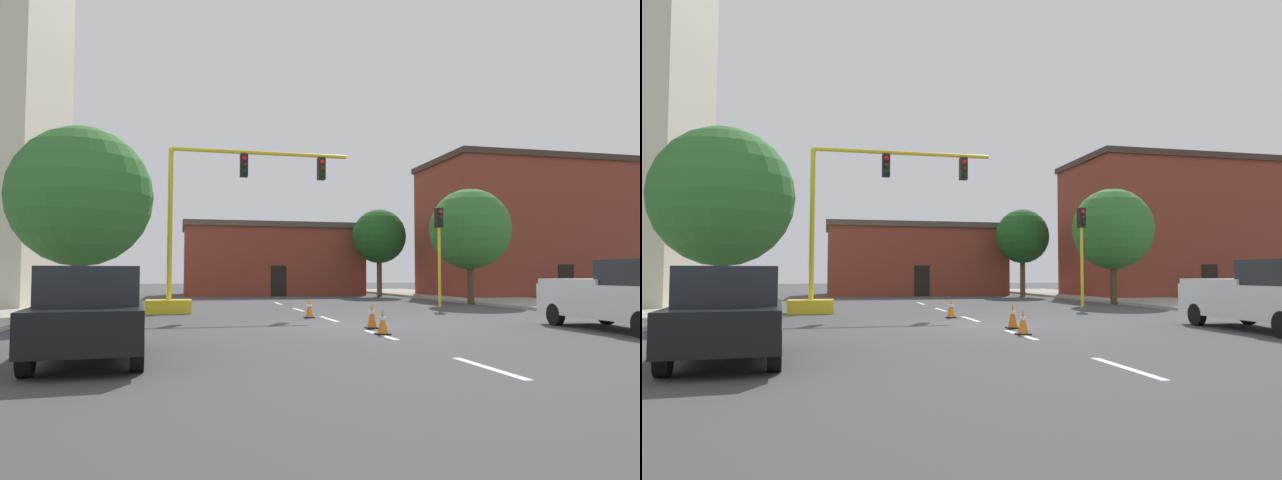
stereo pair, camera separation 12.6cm
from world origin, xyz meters
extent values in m
plane|color=#424244|center=(0.00, 0.00, 0.00)|extent=(160.00, 160.00, 0.00)
cube|color=#9E998E|center=(12.92, 8.00, 0.07)|extent=(6.00, 56.00, 0.14)
cube|color=silver|center=(0.00, -8.50, 0.00)|extent=(0.16, 2.40, 0.01)
cube|color=silver|center=(0.00, -3.00, 0.00)|extent=(0.16, 2.40, 0.01)
cube|color=silver|center=(0.00, 2.50, 0.00)|extent=(0.16, 2.40, 0.01)
cube|color=silver|center=(0.00, 8.00, 0.00)|extent=(0.16, 2.40, 0.01)
cube|color=silver|center=(0.00, 13.50, 0.00)|extent=(0.16, 2.40, 0.01)
cube|color=brown|center=(1.67, 27.26, 2.50)|extent=(13.18, 7.55, 5.00)
cube|color=#4C4238|center=(1.67, 27.26, 5.20)|extent=(13.48, 7.85, 0.40)
cube|color=black|center=(1.67, 23.46, 1.10)|extent=(1.10, 0.06, 2.20)
cube|color=brown|center=(18.83, 18.86, 4.55)|extent=(13.92, 8.08, 9.11)
cube|color=#3D2D23|center=(18.83, 18.86, 9.31)|extent=(14.22, 8.38, 0.40)
cube|color=black|center=(18.83, 14.79, 1.10)|extent=(1.10, 0.06, 2.20)
cube|color=yellow|center=(-5.59, 6.79, 0.28)|extent=(1.80, 1.20, 0.55)
cylinder|color=yellow|center=(-5.59, 6.79, 3.65)|extent=(0.20, 0.20, 6.20)
cylinder|color=yellow|center=(-1.85, 6.79, 6.75)|extent=(7.49, 0.16, 0.16)
cube|color=black|center=(-2.60, 6.79, 6.18)|extent=(0.32, 0.36, 0.95)
sphere|color=red|center=(-2.60, 6.60, 6.45)|extent=(0.20, 0.20, 0.20)
sphere|color=#38280A|center=(-2.60, 6.60, 6.17)|extent=(0.20, 0.20, 0.20)
sphere|color=black|center=(-2.60, 6.60, 5.89)|extent=(0.20, 0.20, 0.20)
cube|color=black|center=(0.77, 6.79, 6.18)|extent=(0.32, 0.36, 0.95)
sphere|color=red|center=(0.77, 6.60, 6.45)|extent=(0.20, 0.20, 0.20)
sphere|color=#38280A|center=(0.77, 6.60, 6.17)|extent=(0.20, 0.20, 0.20)
sphere|color=black|center=(0.77, 6.60, 5.89)|extent=(0.20, 0.20, 0.20)
cylinder|color=yellow|center=(7.04, 8.37, 2.40)|extent=(0.14, 0.14, 4.80)
cube|color=black|center=(7.04, 8.37, 4.33)|extent=(0.32, 0.36, 0.95)
sphere|color=red|center=(7.04, 8.18, 4.60)|extent=(0.20, 0.20, 0.20)
sphere|color=#38280A|center=(7.04, 8.18, 4.32)|extent=(0.20, 0.20, 0.20)
sphere|color=black|center=(7.04, 8.18, 4.04)|extent=(0.20, 0.20, 0.20)
cylinder|color=brown|center=(-8.67, 4.63, 1.25)|extent=(0.36, 0.36, 2.49)
sphere|color=#33702D|center=(-8.67, 4.63, 4.39)|extent=(5.04, 5.04, 5.04)
cylinder|color=brown|center=(8.52, 21.33, 1.42)|extent=(0.36, 0.36, 2.83)
sphere|color=#1E511E|center=(8.52, 21.33, 4.27)|extent=(3.82, 3.82, 3.82)
cylinder|color=#4C3823|center=(9.80, 10.45, 1.19)|extent=(0.36, 0.36, 2.38)
sphere|color=#33702D|center=(9.80, 10.45, 3.99)|extent=(4.29, 4.29, 4.29)
cube|color=white|center=(7.06, -3.51, 0.81)|extent=(2.18, 5.47, 0.95)
cube|color=white|center=(7.11, -2.33, 1.37)|extent=(2.10, 2.88, 0.16)
cylinder|color=black|center=(8.03, -1.71, 0.34)|extent=(0.24, 0.69, 0.68)
cylinder|color=black|center=(6.23, -1.65, 0.34)|extent=(0.24, 0.69, 0.68)
cube|color=black|center=(-6.74, -6.06, 0.69)|extent=(2.18, 4.62, 0.70)
cube|color=#1E2328|center=(-6.75, -5.96, 1.39)|extent=(1.87, 2.42, 0.70)
cylinder|color=black|center=(-7.68, -4.59, 0.34)|extent=(0.27, 0.69, 0.68)
cylinder|color=black|center=(-6.03, -4.47, 0.34)|extent=(0.27, 0.69, 0.68)
cylinder|color=black|center=(-7.45, -7.64, 0.34)|extent=(0.27, 0.69, 0.68)
cylinder|color=black|center=(-5.81, -7.52, 0.34)|extent=(0.27, 0.69, 0.68)
cube|color=black|center=(0.07, -2.98, 0.02)|extent=(0.36, 0.36, 0.04)
cone|color=orange|center=(0.07, -2.98, 0.35)|extent=(0.28, 0.28, 0.62)
cylinder|color=white|center=(0.07, -2.98, 0.43)|extent=(0.19, 0.19, 0.08)
cube|color=black|center=(-0.56, 3.13, 0.02)|extent=(0.36, 0.36, 0.04)
cone|color=orange|center=(-0.56, 3.13, 0.37)|extent=(0.28, 0.28, 0.65)
cylinder|color=white|center=(-0.56, 3.13, 0.45)|extent=(0.19, 0.19, 0.08)
cube|color=black|center=(0.36, -1.25, 0.02)|extent=(0.36, 0.36, 0.04)
cone|color=orange|center=(0.36, -1.25, 0.39)|extent=(0.28, 0.28, 0.70)
cylinder|color=white|center=(0.36, -1.25, 0.47)|extent=(0.19, 0.19, 0.08)
camera|label=1|loc=(-5.12, -17.53, 1.61)|focal=32.49mm
camera|label=2|loc=(-5.00, -17.56, 1.61)|focal=32.49mm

